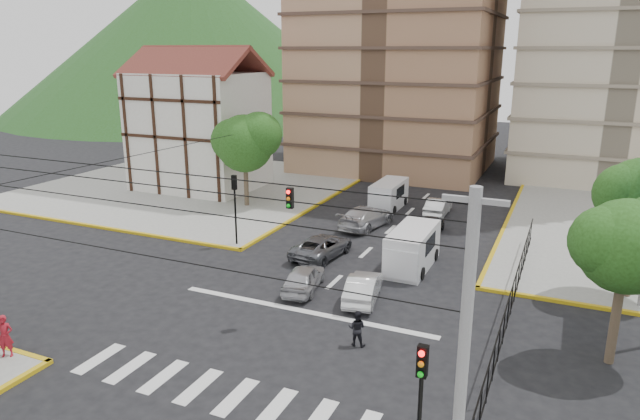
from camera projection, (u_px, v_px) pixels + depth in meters
The scene contains 23 objects.
ground at pixel (292, 322), 25.83m from camera, with size 160.00×160.00×0.00m, color black.
sidewalk_nw at pixel (193, 186), 51.22m from camera, with size 26.00×26.00×0.15m, color gray.
crosswalk_stripes at pixel (217, 392), 20.56m from camera, with size 12.00×2.40×0.01m, color silver.
stop_line at pixel (303, 311), 26.88m from camera, with size 13.00×0.40×0.01m, color silver.
tudor_building at pixel (199, 129), 49.42m from camera, with size 10.80×8.05×12.23m.
distant_hill at pixel (196, 37), 105.08m from camera, with size 70.00×70.00×28.00m, color #244D19.
park_fence at pixel (510, 317), 26.26m from camera, with size 0.10×22.50×1.66m, color black, non-canonical shape.
tree_park_a at pixel (630, 242), 21.11m from camera, with size 4.41×3.60×6.83m.
tree_tudor at pixel (246, 141), 43.14m from camera, with size 5.39×4.40×7.43m.
traffic_light_se at pixel (421, 394), 15.07m from camera, with size 0.28×0.22×4.40m.
traffic_light_nw at pixel (235, 198), 34.89m from camera, with size 0.28×0.22×4.40m.
traffic_light_hanging at pixel (267, 207), 22.43m from camera, with size 18.00×9.12×0.92m.
utility_pole_se at pixel (462, 372), 13.10m from camera, with size 1.40×0.28×9.00m.
van_right_lane at pixel (411, 250), 31.78m from camera, with size 2.14×5.07×2.28m.
van_left_lane at pixel (388, 196), 43.77m from camera, with size 1.98×4.67×2.10m.
car_silver_front_left at pixel (304, 278), 29.08m from camera, with size 1.55×3.86×1.31m, color #B1B1B6.
car_white_front_right at pixel (363, 287), 27.92m from camera, with size 1.40×4.00×1.32m, color silver.
car_grey_mid_left at pixel (322, 246), 33.72m from camera, with size 2.18×4.73×1.32m, color #5A5C62.
car_silver_rear_left at pixel (366, 217), 39.34m from camera, with size 2.09×5.15×1.49m, color #B3B3B8.
car_darkgrey_mid_right at pixel (430, 225), 37.85m from camera, with size 1.55×3.86×1.32m, color #242426.
car_white_rear_right at pixel (438, 207), 42.22m from camera, with size 1.39×3.99×1.31m, color white.
pedestrian_sw_corner at pixel (5, 336), 22.43m from camera, with size 0.63×0.42×1.74m, color maroon.
pedestrian_crosswalk at pixel (357, 328), 23.59m from camera, with size 0.75×0.58×1.54m, color black.
Camera 1 is at (10.73, -20.91, 11.92)m, focal length 32.00 mm.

